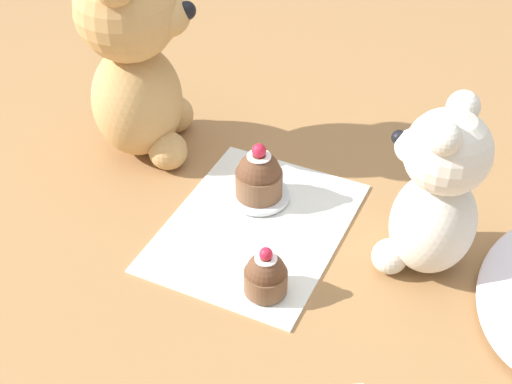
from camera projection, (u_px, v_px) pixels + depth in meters
ground_plane at (256, 227)px, 0.87m from camera, size 4.00×4.00×0.00m
knitted_placemat at (256, 225)px, 0.87m from camera, size 0.27×0.20×0.01m
teddy_bear_cream at (436, 195)px, 0.76m from camera, size 0.11×0.11×0.21m
teddy_bear_tan at (135, 59)px, 0.91m from camera, size 0.17×0.17×0.28m
cupcake_near_cream_bear at (266, 275)px, 0.77m from camera, size 0.05×0.05×0.06m
saucer_plate at (259, 195)px, 0.91m from camera, size 0.08×0.08×0.01m
cupcake_near_tan_bear at (259, 176)px, 0.89m from camera, size 0.06×0.06×0.08m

